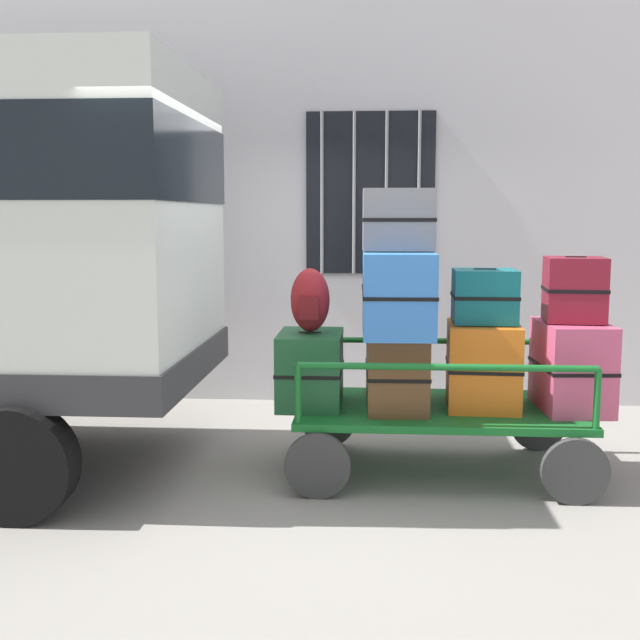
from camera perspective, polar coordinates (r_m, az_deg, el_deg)
ground_plane at (r=5.80m, az=-0.18°, el=-10.56°), size 40.00×40.00×0.00m
building_wall at (r=7.77m, az=1.05°, el=12.68°), size 12.00×0.38×5.00m
luggage_cart at (r=5.69m, az=8.46°, el=-7.00°), size 2.04×1.23×0.47m
cart_railing at (r=5.60m, az=8.54°, el=-2.88°), size 1.92×1.09×0.40m
suitcase_left_bottom at (r=5.58m, az=-0.69°, el=-3.52°), size 0.45×0.62×0.52m
suitcase_midleft_bottom at (r=5.59m, az=5.46°, el=-3.55°), size 0.44×0.81×0.52m
suitcase_midleft_middle at (r=5.53m, az=5.53°, el=2.02°), size 0.50×1.00×0.57m
suitcase_midleft_top at (r=5.47m, az=5.61°, el=7.16°), size 0.50×0.39×0.42m
suitcase_center_bottom at (r=5.65m, az=11.55°, el=-3.19°), size 0.52×0.63×0.59m
suitcase_center_middle at (r=5.59m, az=11.67°, el=1.70°), size 0.44×0.41×0.37m
suitcase_midright_bottom at (r=5.72m, az=17.56°, el=-3.16°), size 0.48×0.69×0.61m
suitcase_midright_middle at (r=5.67m, az=17.72°, el=2.11°), size 0.42×0.41×0.44m
backpack at (r=5.51m, az=-0.72°, el=1.40°), size 0.27×0.22×0.44m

